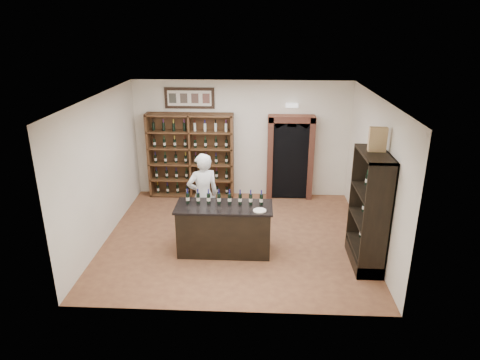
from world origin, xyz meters
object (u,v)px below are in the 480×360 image
at_px(tasting_counter, 224,229).
at_px(side_cabinet, 369,227).
at_px(wine_shelf, 191,155).
at_px(shopkeeper, 203,196).
at_px(wine_crate, 378,139).
at_px(counter_bottle_0, 188,198).

height_order(tasting_counter, side_cabinet, side_cabinet).
distance_m(wine_shelf, tasting_counter, 3.19).
distance_m(side_cabinet, shopkeeper, 3.36).
bearing_deg(shopkeeper, tasting_counter, 103.23).
distance_m(shopkeeper, wine_crate, 3.65).
xyz_separation_m(counter_bottle_0, side_cabinet, (3.44, -0.40, -0.35)).
xyz_separation_m(counter_bottle_0, shopkeeper, (0.23, 0.55, -0.18)).
bearing_deg(side_cabinet, wine_shelf, 139.79).
xyz_separation_m(tasting_counter, shopkeeper, (-0.49, 0.65, 0.43)).
bearing_deg(side_cabinet, wine_crate, 88.50).
relative_size(wine_shelf, side_cabinet, 1.00).
relative_size(tasting_counter, counter_bottle_0, 6.27).
height_order(shopkeeper, wine_crate, wine_crate).
xyz_separation_m(wine_shelf, side_cabinet, (3.82, -3.23, -0.35)).
distance_m(wine_shelf, wine_crate, 5.12).
bearing_deg(tasting_counter, wine_shelf, 110.56).
height_order(counter_bottle_0, wine_crate, wine_crate).
relative_size(wine_shelf, wine_crate, 5.10).
bearing_deg(side_cabinet, shopkeeper, 163.47).
bearing_deg(wine_crate, tasting_counter, 179.00).
height_order(side_cabinet, wine_crate, wine_crate).
bearing_deg(counter_bottle_0, tasting_counter, -8.12).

